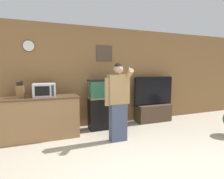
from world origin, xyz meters
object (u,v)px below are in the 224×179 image
microwave (44,90)px  knife_block (20,91)px  aquarium_on_stand (107,104)px  counter_island (41,118)px  tv_on_stand (153,108)px  person_standing (118,101)px

microwave → knife_block: 0.47m
aquarium_on_stand → counter_island: bearing=-174.7°
counter_island → microwave: (0.08, 0.04, 0.60)m
aquarium_on_stand → tv_on_stand: size_ratio=0.96×
counter_island → knife_block: 0.70m
person_standing → knife_block: bearing=159.5°
microwave → counter_island: bearing=-155.3°
counter_island → tv_on_stand: size_ratio=1.25×
microwave → knife_block: bearing=-176.2°
tv_on_stand → counter_island: bearing=-175.4°
tv_on_stand → person_standing: bearing=-147.9°
person_standing → microwave: bearing=152.7°
microwave → knife_block: size_ratio=1.29×
knife_block → tv_on_stand: (3.38, 0.23, -0.66)m
microwave → tv_on_stand: 3.00m
aquarium_on_stand → person_standing: 0.87m
tv_on_stand → person_standing: person_standing is taller
knife_block → aquarium_on_stand: 1.99m
tv_on_stand → person_standing: size_ratio=0.79×
tv_on_stand → person_standing: 1.82m
aquarium_on_stand → tv_on_stand: tv_on_stand is taller
knife_block → microwave: bearing=3.8°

